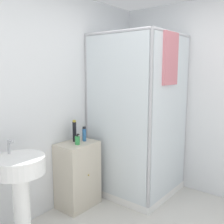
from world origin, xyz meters
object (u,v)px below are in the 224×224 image
shampoo_bottle_blue (84,134)px  sink (20,181)px  soap_dispenser (77,140)px  shampoo_bottle_tall_black (74,131)px

shampoo_bottle_blue → sink: bearing=-170.9°
soap_dispenser → shampoo_bottle_tall_black: (0.07, 0.12, 0.08)m
soap_dispenser → shampoo_bottle_blue: size_ratio=0.73×
sink → shampoo_bottle_tall_black: bearing=14.8°
shampoo_bottle_tall_black → soap_dispenser: bearing=-120.6°
soap_dispenser → shampoo_bottle_blue: (0.16, 0.05, 0.03)m
sink → shampoo_bottle_blue: 1.01m
sink → soap_dispenser: bearing=7.7°
sink → soap_dispenser: sink is taller
sink → shampoo_bottle_blue: sink is taller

